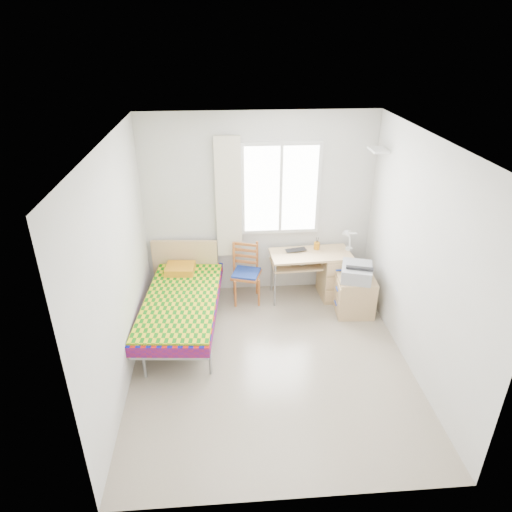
{
  "coord_description": "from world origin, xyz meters",
  "views": [
    {
      "loc": [
        -0.5,
        -4.21,
        3.55
      ],
      "look_at": [
        -0.13,
        0.55,
        1.13
      ],
      "focal_mm": 32.0,
      "sensor_mm": 36.0,
      "label": 1
    }
  ],
  "objects_px": {
    "bed": "(182,300)",
    "printer": "(357,272)",
    "chair": "(247,269)",
    "cabinet": "(355,296)",
    "desk": "(330,272)"
  },
  "relations": [
    {
      "from": "cabinet",
      "to": "printer",
      "type": "relative_size",
      "value": 0.99
    },
    {
      "from": "cabinet",
      "to": "printer",
      "type": "height_order",
      "value": "printer"
    },
    {
      "from": "desk",
      "to": "chair",
      "type": "distance_m",
      "value": 1.2
    },
    {
      "from": "bed",
      "to": "cabinet",
      "type": "xyz_separation_m",
      "value": [
        2.32,
        0.16,
        -0.14
      ]
    },
    {
      "from": "desk",
      "to": "cabinet",
      "type": "bearing_deg",
      "value": -65.49
    },
    {
      "from": "chair",
      "to": "desk",
      "type": "bearing_deg",
      "value": 16.61
    },
    {
      "from": "desk",
      "to": "printer",
      "type": "height_order",
      "value": "printer"
    },
    {
      "from": "cabinet",
      "to": "printer",
      "type": "distance_m",
      "value": 0.37
    },
    {
      "from": "desk",
      "to": "cabinet",
      "type": "relative_size",
      "value": 2.14
    },
    {
      "from": "desk",
      "to": "chair",
      "type": "bearing_deg",
      "value": 175.7
    },
    {
      "from": "bed",
      "to": "printer",
      "type": "height_order",
      "value": "bed"
    },
    {
      "from": "chair",
      "to": "cabinet",
      "type": "height_order",
      "value": "chair"
    },
    {
      "from": "cabinet",
      "to": "chair",
      "type": "bearing_deg",
      "value": 164.58
    },
    {
      "from": "bed",
      "to": "cabinet",
      "type": "bearing_deg",
      "value": 8.73
    },
    {
      "from": "chair",
      "to": "cabinet",
      "type": "xyz_separation_m",
      "value": [
        1.44,
        -0.49,
        -0.21
      ]
    }
  ]
}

